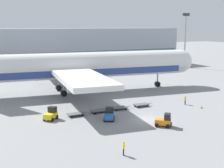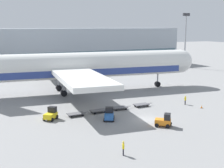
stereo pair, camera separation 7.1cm
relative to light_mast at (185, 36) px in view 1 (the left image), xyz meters
name	(u,v)px [view 1 (the left image)]	position (x,y,z in m)	size (l,w,h in m)	color
ground_plane	(147,120)	(-47.29, -48.56, -11.42)	(400.00, 400.00, 0.00)	gray
terminal_building	(60,48)	(-40.33, 19.73, -4.43)	(90.00, 18.20, 14.00)	#9EA8B2
light_mast	(185,36)	(0.00, 0.00, 0.00)	(2.80, 0.50, 19.31)	#9EA0A5
airplane_main	(75,67)	(-50.22, -23.76, -5.58)	(57.95, 48.62, 17.00)	white
baggage_tug_foreground	(164,121)	(-46.85, -52.67, -10.54)	(2.78, 2.68, 2.00)	orange
baggage_tug_mid	(109,115)	(-52.75, -46.14, -10.54)	(2.49, 2.81, 2.00)	#2D66B7
baggage_tug_far	(51,114)	(-60.94, -41.71, -10.54)	(2.72, 2.75, 2.00)	yellow
baggage_dolly_lead	(76,114)	(-56.73, -41.69, -11.03)	(3.71, 1.53, 0.48)	#56565B
baggage_dolly_second	(99,111)	(-52.53, -41.48, -11.03)	(3.71, 1.53, 0.48)	#56565B
baggage_dolly_third	(120,108)	(-48.33, -41.32, -11.03)	(3.71, 1.53, 0.48)	#56565B
baggage_dolly_trail	(141,104)	(-43.68, -41.17, -11.03)	(3.71, 1.53, 0.48)	#56565B
ground_crew_near	(124,147)	(-57.33, -59.29, -10.41)	(0.34, 0.53, 1.71)	black
ground_crew_far	(185,99)	(-35.40, -43.59, -10.41)	(0.50, 0.38, 1.72)	black
traffic_cone_near	(202,107)	(-34.43, -47.03, -11.15)	(0.40, 0.40, 0.55)	black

